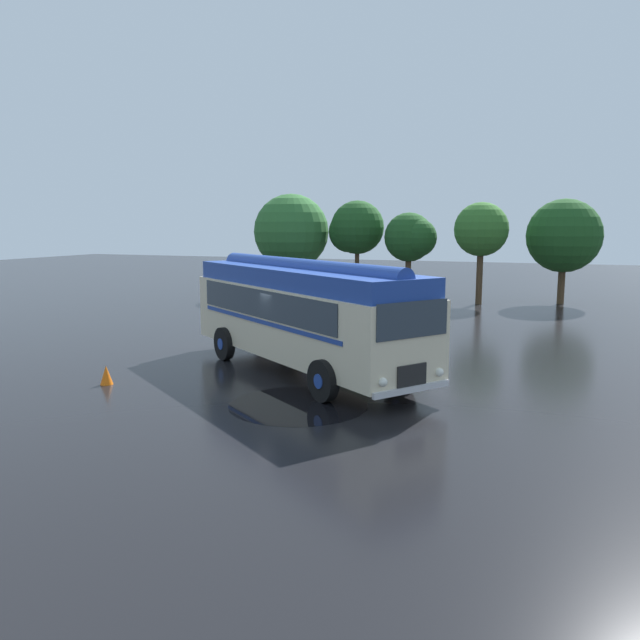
{
  "coord_description": "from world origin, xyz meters",
  "views": [
    {
      "loc": [
        7.05,
        -17.34,
        4.51
      ],
      "look_at": [
        -0.23,
        1.54,
        1.4
      ],
      "focal_mm": 35.0,
      "sensor_mm": 36.0,
      "label": 1
    }
  ],
  "objects_px": {
    "car_mid_left": "(410,300)",
    "traffic_cone": "(106,375)",
    "car_near_left": "(344,299)",
    "box_van": "(295,286)",
    "vintage_bus": "(303,311)"
  },
  "relations": [
    {
      "from": "car_mid_left",
      "to": "box_van",
      "type": "relative_size",
      "value": 0.72
    },
    {
      "from": "vintage_bus",
      "to": "box_van",
      "type": "height_order",
      "value": "vintage_bus"
    },
    {
      "from": "vintage_bus",
      "to": "box_van",
      "type": "relative_size",
      "value": 1.64
    },
    {
      "from": "car_near_left",
      "to": "box_van",
      "type": "xyz_separation_m",
      "value": [
        -2.95,
        0.63,
        0.52
      ]
    },
    {
      "from": "car_mid_left",
      "to": "traffic_cone",
      "type": "relative_size",
      "value": 7.64
    },
    {
      "from": "car_near_left",
      "to": "car_mid_left",
      "type": "height_order",
      "value": "same"
    },
    {
      "from": "car_mid_left",
      "to": "traffic_cone",
      "type": "distance_m",
      "value": 16.69
    },
    {
      "from": "car_near_left",
      "to": "box_van",
      "type": "relative_size",
      "value": 0.72
    },
    {
      "from": "car_mid_left",
      "to": "box_van",
      "type": "distance_m",
      "value": 6.08
    },
    {
      "from": "box_van",
      "to": "traffic_cone",
      "type": "relative_size",
      "value": 10.67
    },
    {
      "from": "vintage_bus",
      "to": "car_near_left",
      "type": "height_order",
      "value": "vintage_bus"
    },
    {
      "from": "vintage_bus",
      "to": "traffic_cone",
      "type": "bearing_deg",
      "value": -143.1
    },
    {
      "from": "box_van",
      "to": "traffic_cone",
      "type": "bearing_deg",
      "value": -86.55
    },
    {
      "from": "car_near_left",
      "to": "traffic_cone",
      "type": "distance_m",
      "value": 15.2
    },
    {
      "from": "traffic_cone",
      "to": "box_van",
      "type": "bearing_deg",
      "value": 93.45
    }
  ]
}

